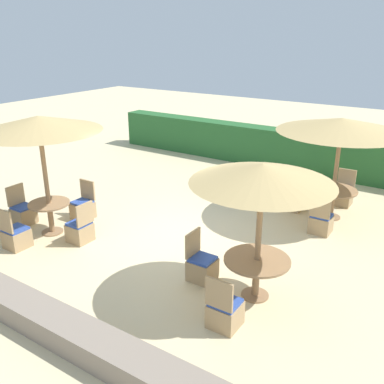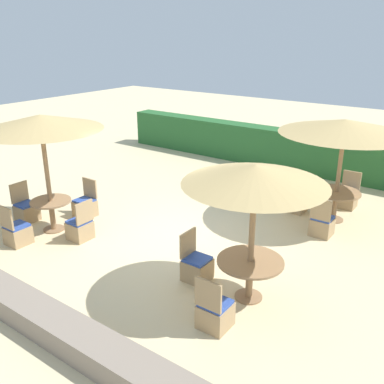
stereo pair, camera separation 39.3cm
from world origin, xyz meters
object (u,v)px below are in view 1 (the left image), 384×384
patio_chair_front_left_south (16,236)px  parasol_front_left (39,124)px  patio_chair_front_left_west (23,213)px  patio_chair_back_right_west (293,200)px  round_table_back_right (333,195)px  patio_chair_back_right_north (343,195)px  round_table_front_left (50,211)px  patio_chair_front_right_west (202,266)px  parasol_front_right (262,174)px  round_table_front_right (257,266)px  patio_chair_front_left_north (83,208)px  patio_chair_front_right_south (225,312)px  patio_chair_front_left_east (80,230)px  patio_chair_back_right_south (321,222)px  parasol_back_right (342,125)px

patio_chair_front_left_south → parasol_front_left: bearing=87.3°
patio_chair_front_left_west → patio_chair_back_right_west: same height
patio_chair_front_left_west → patio_chair_front_left_south: size_ratio=1.00×
round_table_back_right → patio_chair_back_right_north: bearing=89.7°
round_table_front_left → patio_chair_front_right_west: bearing=3.2°
patio_chair_front_left_south → parasol_front_right: bearing=13.1°
round_table_back_right → round_table_front_right: bearing=-91.6°
patio_chair_front_left_north → patio_chair_front_right_south: 5.21m
patio_chair_front_left_south → patio_chair_front_right_south: 4.97m
patio_chair_front_left_east → patio_chair_front_right_south: 4.12m
patio_chair_front_left_west → patio_chair_back_right_south: size_ratio=1.00×
patio_chair_back_right_north → patio_chair_front_right_south: same height
round_table_front_right → round_table_front_left: bearing=-176.9°
patio_chair_back_right_south → patio_chair_front_right_west: (-1.24, -3.13, 0.00)m
patio_chair_front_left_west → patio_chair_front_right_south: size_ratio=1.00×
round_table_front_right → patio_chair_front_right_west: size_ratio=1.22×
parasol_front_left → patio_chair_front_right_west: size_ratio=2.88×
patio_chair_front_left_west → patio_chair_back_right_north: size_ratio=1.00×
patio_chair_front_left_north → round_table_back_right: size_ratio=0.82×
patio_chair_front_left_north → patio_chair_front_left_west: bearing=46.1°
patio_chair_front_left_west → round_table_back_right: bearing=125.9°
patio_chair_back_right_south → patio_chair_front_left_south: bearing=-140.7°
round_table_front_left → round_table_back_right: bearing=40.5°
patio_chair_front_left_south → patio_chair_front_left_north: (0.05, 1.86, 0.00)m
parasol_back_right → patio_chair_back_right_west: bearing=-178.2°
patio_chair_front_left_west → parasol_front_right: parasol_front_right is taller
patio_chair_front_left_north → patio_chair_front_right_west: 3.97m
patio_chair_front_left_west → parasol_front_left: bearing=92.3°
patio_chair_back_right_west → patio_chair_back_right_south: bearing=46.9°
parasol_front_right → patio_chair_front_left_south: bearing=-166.9°
parasol_front_left → patio_chair_front_left_north: 2.45m
patio_chair_front_left_west → patio_chair_front_left_east: 1.84m
patio_chair_front_left_south → patio_chair_front_left_east: same height
patio_chair_front_left_east → parasol_back_right: 6.34m
patio_chair_front_left_east → patio_chair_front_right_west: (3.02, 0.16, 0.00)m
parasol_front_left → patio_chair_front_left_west: parasol_front_left is taller
parasol_front_right → patio_chair_front_left_east: bearing=-177.1°
patio_chair_front_left_west → parasol_front_right: bearing=92.9°
round_table_front_left → patio_chair_front_right_south: bearing=-8.6°
patio_chair_front_left_north → patio_chair_back_right_north: bearing=-139.2°
patio_chair_back_right_west → parasol_back_right: bearing=91.8°
patio_chair_front_left_east → parasol_back_right: size_ratio=0.31×
patio_chair_front_right_west → patio_chair_front_right_south: bearing=46.8°
round_table_front_left → patio_chair_front_left_south: bearing=-92.7°
parasol_back_right → patio_chair_back_right_north: (0.01, 1.01, -2.04)m
patio_chair_front_right_south → round_table_front_left: bearing=171.4°
patio_chair_front_left_south → patio_chair_back_right_west: (4.15, 5.21, 0.00)m
patio_chair_front_left_south → patio_chair_back_right_north: bearing=50.6°
patio_chair_front_left_south → parasol_front_right: 5.51m
patio_chair_front_left_north → patio_chair_front_left_east: same height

